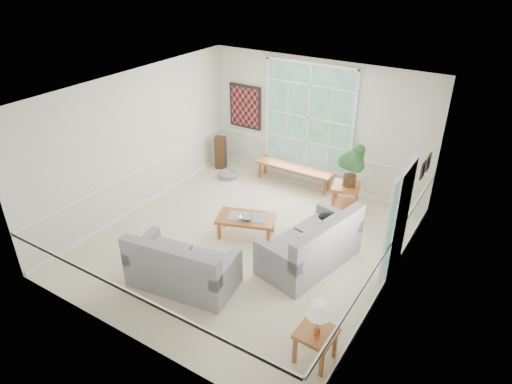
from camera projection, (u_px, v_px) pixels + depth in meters
floor at (246, 242)px, 9.01m from camera, size 5.50×6.00×0.01m
ceiling at (245, 92)px, 7.57m from camera, size 5.50×6.00×0.02m
wall_back at (317, 125)px, 10.51m from camera, size 5.50×0.02×3.00m
wall_front at (122, 258)px, 6.06m from camera, size 5.50×0.02×3.00m
wall_left at (136, 142)px, 9.57m from camera, size 0.02×6.00×3.00m
wall_right at (395, 216)px, 7.00m from camera, size 0.02×6.00×3.00m
window_back at (309, 117)px, 10.51m from camera, size 2.30×0.08×2.40m
entry_door at (400, 222)px, 7.68m from camera, size 0.08×0.90×2.10m
door_sidelight at (389, 235)px, 7.17m from camera, size 0.08×0.26×1.90m
wall_art at (245, 107)px, 11.34m from camera, size 0.90×0.06×1.10m
wall_frame_near at (422, 170)px, 8.30m from camera, size 0.04×0.26×0.32m
wall_frame_far at (428, 162)px, 8.59m from camera, size 0.04×0.26×0.32m
loveseat_right at (310, 239)px, 8.17m from camera, size 1.38×2.08×1.03m
loveseat_front at (183, 260)px, 7.67m from camera, size 1.91×1.20×0.97m
coffee_table at (246, 226)px, 9.10m from camera, size 1.28×0.98×0.42m
pewter_bowl at (247, 217)px, 8.93m from camera, size 0.41×0.41×0.08m
window_bench at (293, 176)px, 11.04m from camera, size 1.95×0.39×0.45m
end_table at (345, 197)px, 9.98m from camera, size 0.71×0.71×0.58m
houseplant at (351, 165)px, 9.62m from camera, size 0.76×0.76×0.95m
side_table at (315, 345)px, 6.34m from camera, size 0.54×0.54×0.53m
table_lamp at (318, 318)px, 6.05m from camera, size 0.39×0.39×0.55m
pet_bed at (228, 175)px, 11.44m from camera, size 0.62×0.62×0.14m
floor_speaker at (220, 153)px, 11.74m from camera, size 0.33×0.29×0.87m
cat at (328, 218)px, 8.61m from camera, size 0.44×0.35×0.18m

